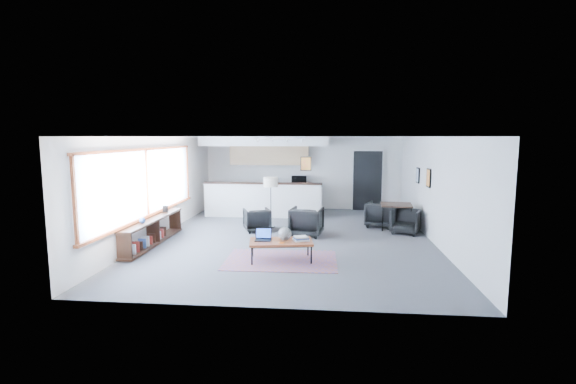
# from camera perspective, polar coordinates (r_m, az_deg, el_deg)

# --- Properties ---
(room) EXTENTS (7.02, 9.02, 2.62)m
(room) POSITION_cam_1_polar(r_m,az_deg,el_deg) (10.63, 0.61, 0.55)
(room) COLOR #464648
(room) RESTS_ON ground
(window) EXTENTS (0.10, 5.95, 1.66)m
(window) POSITION_cam_1_polar(r_m,az_deg,el_deg) (10.62, -18.79, 0.98)
(window) COLOR #8CBFFF
(window) RESTS_ON room
(console) EXTENTS (0.35, 3.00, 0.80)m
(console) POSITION_cam_1_polar(r_m,az_deg,el_deg) (10.60, -18.06, -5.19)
(console) COLOR black
(console) RESTS_ON floor
(kitchenette) EXTENTS (4.20, 1.96, 2.60)m
(kitchenette) POSITION_cam_1_polar(r_m,az_deg,el_deg) (14.43, -2.89, 2.69)
(kitchenette) COLOR white
(kitchenette) RESTS_ON floor
(doorway) EXTENTS (1.10, 0.12, 2.15)m
(doorway) POSITION_cam_1_polar(r_m,az_deg,el_deg) (15.08, 10.80, 1.62)
(doorway) COLOR black
(doorway) RESTS_ON room
(track_light) EXTENTS (1.60, 0.07, 0.15)m
(track_light) POSITION_cam_1_polar(r_m,az_deg,el_deg) (12.80, -1.19, 7.24)
(track_light) COLOR silver
(track_light) RESTS_ON room
(wall_art_lower) EXTENTS (0.03, 0.38, 0.48)m
(wall_art_lower) POSITION_cam_1_polar(r_m,az_deg,el_deg) (11.26, 18.67, 1.83)
(wall_art_lower) COLOR black
(wall_art_lower) RESTS_ON room
(wall_art_upper) EXTENTS (0.03, 0.34, 0.44)m
(wall_art_upper) POSITION_cam_1_polar(r_m,az_deg,el_deg) (12.53, 17.32, 2.19)
(wall_art_upper) COLOR black
(wall_art_upper) RESTS_ON room
(kilim_rug) EXTENTS (2.37, 1.64, 0.01)m
(kilim_rug) POSITION_cam_1_polar(r_m,az_deg,el_deg) (8.93, -0.96, -9.30)
(kilim_rug) COLOR brown
(kilim_rug) RESTS_ON floor
(coffee_table) EXTENTS (1.41, 0.91, 0.43)m
(coffee_table) POSITION_cam_1_polar(r_m,az_deg,el_deg) (8.82, -0.97, -6.88)
(coffee_table) COLOR brown
(coffee_table) RESTS_ON floor
(laptop) EXTENTS (0.35, 0.29, 0.24)m
(laptop) POSITION_cam_1_polar(r_m,az_deg,el_deg) (8.89, -3.40, -6.10)
(laptop) COLOR black
(laptop) RESTS_ON coffee_table
(ceramic_pot) EXTENTS (0.28, 0.28, 0.28)m
(ceramic_pot) POSITION_cam_1_polar(r_m,az_deg,el_deg) (8.81, -0.44, -5.75)
(ceramic_pot) COLOR gray
(ceramic_pot) RESTS_ON coffee_table
(book_stack) EXTENTS (0.38, 0.35, 0.10)m
(book_stack) POSITION_cam_1_polar(r_m,az_deg,el_deg) (8.81, 1.80, -6.38)
(book_stack) COLOR silver
(book_stack) RESTS_ON coffee_table
(coaster) EXTENTS (0.12, 0.12, 0.01)m
(coaster) POSITION_cam_1_polar(r_m,az_deg,el_deg) (8.63, -0.90, -6.96)
(coaster) COLOR #E5590C
(coaster) RESTS_ON coffee_table
(armchair_left) EXTENTS (0.86, 0.84, 0.70)m
(armchair_left) POSITION_cam_1_polar(r_m,az_deg,el_deg) (11.56, -4.27, -3.67)
(armchair_left) COLOR black
(armchair_left) RESTS_ON floor
(armchair_right) EXTENTS (0.91, 0.87, 0.83)m
(armchair_right) POSITION_cam_1_polar(r_m,az_deg,el_deg) (11.01, 2.56, -3.88)
(armchair_right) COLOR black
(armchair_right) RESTS_ON floor
(floor_lamp) EXTENTS (0.44, 0.44, 1.45)m
(floor_lamp) POSITION_cam_1_polar(r_m,az_deg,el_deg) (11.95, -2.37, 1.12)
(floor_lamp) COLOR black
(floor_lamp) RESTS_ON floor
(dining_table) EXTENTS (0.93, 0.93, 0.72)m
(dining_table) POSITION_cam_1_polar(r_m,az_deg,el_deg) (12.16, 14.58, -1.90)
(dining_table) COLOR black
(dining_table) RESTS_ON floor
(dining_chair_near) EXTENTS (0.77, 0.74, 0.62)m
(dining_chair_near) POSITION_cam_1_polar(r_m,az_deg,el_deg) (11.70, 15.77, -4.00)
(dining_chair_near) COLOR black
(dining_chair_near) RESTS_ON floor
(dining_chair_far) EXTENTS (0.83, 0.80, 0.67)m
(dining_chair_far) POSITION_cam_1_polar(r_m,az_deg,el_deg) (12.38, 12.56, -3.14)
(dining_chair_far) COLOR black
(dining_chair_far) RESTS_ON floor
(microwave) EXTENTS (0.54, 0.32, 0.36)m
(microwave) POSITION_cam_1_polar(r_m,az_deg,el_deg) (14.78, 1.51, 1.76)
(microwave) COLOR black
(microwave) RESTS_ON kitchenette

